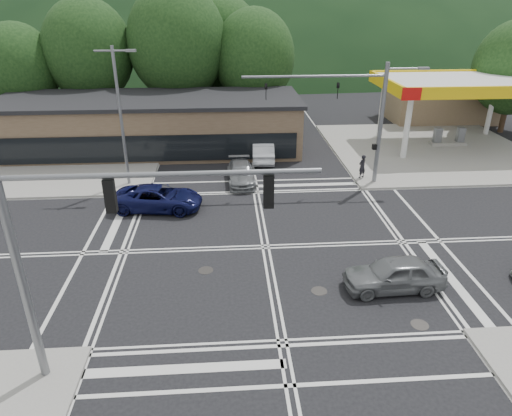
{
  "coord_description": "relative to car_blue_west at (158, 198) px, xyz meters",
  "views": [
    {
      "loc": [
        -1.91,
        -20.26,
        11.75
      ],
      "look_at": [
        -0.37,
        1.75,
        1.4
      ],
      "focal_mm": 32.0,
      "sensor_mm": 36.0,
      "label": 1
    }
  ],
  "objects": [
    {
      "name": "tree_n_d",
      "position": [
        -13.98,
        18.0,
        5.11
      ],
      "size": [
        6.8,
        6.8,
        9.76
      ],
      "color": "#382619",
      "rests_on": "ground"
    },
    {
      "name": "gas_station_canopy",
      "position": [
        23.01,
        10.99,
        4.31
      ],
      "size": [
        12.32,
        8.34,
        5.75
      ],
      "color": "silver",
      "rests_on": "ground"
    },
    {
      "name": "hill_north",
      "position": [
        6.02,
        85.0,
        -0.73
      ],
      "size": [
        252.0,
        126.0,
        140.0
      ],
      "primitive_type": "ellipsoid",
      "color": "black",
      "rests_on": "ground"
    },
    {
      "name": "sidewalk_ne",
      "position": [
        21.02,
        10.0,
        -0.65
      ],
      "size": [
        16.0,
        16.0,
        0.15
      ],
      "primitive_type": "cube",
      "color": "gray",
      "rests_on": "ground"
    },
    {
      "name": "car_grey_center",
      "position": [
        11.26,
        -9.02,
        0.02
      ],
      "size": [
        4.44,
        1.92,
        1.49
      ],
      "primitive_type": "imported",
      "rotation": [
        0.0,
        0.0,
        -1.53
      ],
      "color": "slate",
      "rests_on": "ground"
    },
    {
      "name": "tree_n_e",
      "position": [
        4.02,
        23.0,
        6.41
      ],
      "size": [
        8.4,
        8.4,
        11.98
      ],
      "color": "#382619",
      "rests_on": "ground"
    },
    {
      "name": "tree_n_b",
      "position": [
        0.02,
        19.0,
        7.06
      ],
      "size": [
        9.0,
        9.0,
        12.98
      ],
      "color": "#382619",
      "rests_on": "ground"
    },
    {
      "name": "sidewalk_nw",
      "position": [
        -8.98,
        10.0,
        -0.65
      ],
      "size": [
        16.0,
        16.0,
        0.15
      ],
      "primitive_type": "cube",
      "color": "gray",
      "rests_on": "ground"
    },
    {
      "name": "car_northbound",
      "position": [
        5.12,
        4.0,
        -0.09
      ],
      "size": [
        1.9,
        4.47,
        1.29
      ],
      "primitive_type": "imported",
      "rotation": [
        0.0,
        0.0,
        0.02
      ],
      "color": "slate",
      "rests_on": "ground"
    },
    {
      "name": "car_queue_b",
      "position": [
        9.24,
        12.44,
        0.12
      ],
      "size": [
        2.55,
        5.17,
        1.7
      ],
      "primitive_type": "imported",
      "rotation": [
        0.0,
        0.0,
        3.25
      ],
      "color": "white",
      "rests_on": "ground"
    },
    {
      "name": "signal_mast_ne",
      "position": [
        12.96,
        3.2,
        4.34
      ],
      "size": [
        11.65,
        0.3,
        8.0
      ],
      "color": "slate",
      "rests_on": "ground"
    },
    {
      "name": "convenience_store",
      "position": [
        26.02,
        20.0,
        1.17
      ],
      "size": [
        10.0,
        6.0,
        3.8
      ],
      "primitive_type": "cube",
      "color": "#846B4F",
      "rests_on": "ground"
    },
    {
      "name": "ground",
      "position": [
        6.02,
        -5.0,
        -0.73
      ],
      "size": [
        120.0,
        120.0,
        0.0
      ],
      "primitive_type": "plane",
      "color": "black",
      "rests_on": "ground"
    },
    {
      "name": "streetlight_nw",
      "position": [
        -2.42,
        4.0,
        4.32
      ],
      "size": [
        2.5,
        0.25,
        9.0
      ],
      "color": "slate",
      "rests_on": "ground"
    },
    {
      "name": "car_queue_a",
      "position": [
        7.02,
        8.5,
        0.04
      ],
      "size": [
        1.89,
        4.73,
        1.53
      ],
      "primitive_type": "imported",
      "rotation": [
        0.0,
        0.0,
        3.08
      ],
      "color": "silver",
      "rests_on": "ground"
    },
    {
      "name": "signal_mast_sw",
      "position": [
        -0.37,
        -13.2,
        4.39
      ],
      "size": [
        9.14,
        0.28,
        8.0
      ],
      "color": "slate",
      "rests_on": "ground"
    },
    {
      "name": "tree_n_c",
      "position": [
        7.02,
        19.0,
        5.76
      ],
      "size": [
        7.6,
        7.6,
        10.87
      ],
      "color": "#382619",
      "rests_on": "ground"
    },
    {
      "name": "car_blue_west",
      "position": [
        0.0,
        0.0,
        0.0
      ],
      "size": [
        5.49,
        3.01,
        1.46
      ],
      "primitive_type": "imported",
      "rotation": [
        0.0,
        0.0,
        1.45
      ],
      "color": "#0E113E",
      "rests_on": "ground"
    },
    {
      "name": "tree_n_a",
      "position": [
        -7.98,
        19.0,
        6.41
      ],
      "size": [
        8.0,
        8.0,
        11.75
      ],
      "color": "#382619",
      "rests_on": "ground"
    },
    {
      "name": "pedestrian",
      "position": [
        13.52,
        3.92,
        0.24
      ],
      "size": [
        0.72,
        0.65,
        1.65
      ],
      "primitive_type": "imported",
      "rotation": [
        0.0,
        0.0,
        3.7
      ],
      "color": "black",
      "rests_on": "sidewalk_ne"
    },
    {
      "name": "commercial_row",
      "position": [
        -1.98,
        12.0,
        1.27
      ],
      "size": [
        24.0,
        8.0,
        4.0
      ],
      "primitive_type": "cube",
      "color": "brown",
      "rests_on": "ground"
    }
  ]
}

